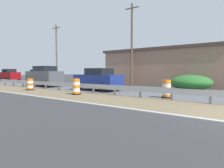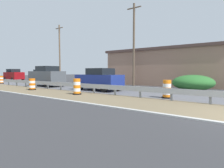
# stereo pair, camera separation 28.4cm
# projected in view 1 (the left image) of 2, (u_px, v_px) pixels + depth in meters

# --- Properties ---
(traffic_barrel_nearest) EXTENTS (0.63, 0.63, 1.13)m
(traffic_barrel_nearest) POSITION_uv_depth(u_px,v_px,m) (167.00, 90.00, 11.74)
(traffic_barrel_nearest) COLOR orange
(traffic_barrel_nearest) RESTS_ON ground
(traffic_barrel_close) EXTENTS (0.63, 0.63, 1.15)m
(traffic_barrel_close) POSITION_uv_depth(u_px,v_px,m) (76.00, 87.00, 13.45)
(traffic_barrel_close) COLOR orange
(traffic_barrel_close) RESTS_ON ground
(traffic_barrel_mid) EXTENTS (0.66, 0.66, 1.03)m
(traffic_barrel_mid) POSITION_uv_depth(u_px,v_px,m) (30.00, 85.00, 16.65)
(traffic_barrel_mid) COLOR orange
(traffic_barrel_mid) RESTS_ON ground
(car_trailing_near_lane) EXTENTS (2.21, 4.35, 1.94)m
(car_trailing_near_lane) POSITION_uv_depth(u_px,v_px,m) (40.00, 76.00, 27.28)
(car_trailing_near_lane) COLOR silver
(car_trailing_near_lane) RESTS_ON ground
(car_mid_far_lane) EXTENTS (2.07, 4.41, 2.09)m
(car_mid_far_lane) POSITION_uv_depth(u_px,v_px,m) (10.00, 75.00, 32.37)
(car_mid_far_lane) COLOR maroon
(car_mid_far_lane) RESTS_ON ground
(car_trailing_far_lane) EXTENTS (2.19, 4.16, 1.94)m
(car_trailing_far_lane) POSITION_uv_depth(u_px,v_px,m) (98.00, 79.00, 16.32)
(car_trailing_far_lane) COLOR navy
(car_trailing_far_lane) RESTS_ON ground
(car_distant_b) EXTENTS (2.23, 4.66, 2.25)m
(car_distant_b) POSITION_uv_depth(u_px,v_px,m) (44.00, 76.00, 20.75)
(car_distant_b) COLOR #4C5156
(car_distant_b) RESTS_ON ground
(roadside_shop_near) EXTENTS (8.76, 14.68, 4.38)m
(roadside_shop_near) POSITION_uv_depth(u_px,v_px,m) (168.00, 67.00, 24.34)
(roadside_shop_near) COLOR #93705B
(roadside_shop_near) RESTS_ON ground
(utility_pole_near) EXTENTS (0.24, 1.80, 9.37)m
(utility_pole_near) POSITION_uv_depth(u_px,v_px,m) (132.00, 44.00, 21.54)
(utility_pole_near) COLOR brown
(utility_pole_near) RESTS_ON ground
(utility_pole_mid) EXTENTS (0.24, 1.80, 9.24)m
(utility_pole_mid) POSITION_uv_depth(u_px,v_px,m) (57.00, 52.00, 30.64)
(utility_pole_mid) COLOR brown
(utility_pole_mid) RESTS_ON ground
(bush_roadside) EXTENTS (3.52, 3.52, 1.37)m
(bush_roadside) POSITION_uv_depth(u_px,v_px,m) (191.00, 83.00, 16.51)
(bush_roadside) COLOR #286028
(bush_roadside) RESTS_ON ground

